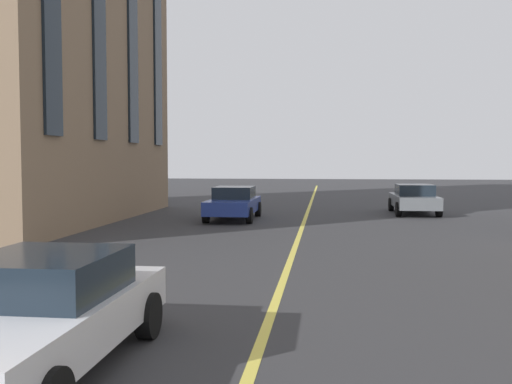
# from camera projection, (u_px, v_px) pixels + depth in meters

# --- Properties ---
(lane_centre_line) EXTENTS (80.00, 0.16, 0.01)m
(lane_centre_line) POSITION_uv_depth(u_px,v_px,m) (295.00, 247.00, 16.53)
(lane_centre_line) COLOR #D8C64C
(lane_centre_line) RESTS_ON ground_plane
(car_white_mid) EXTENTS (4.40, 1.95, 1.37)m
(car_white_mid) POSITION_uv_depth(u_px,v_px,m) (39.00, 313.00, 6.71)
(car_white_mid) COLOR silver
(car_white_mid) RESTS_ON ground_plane
(car_grey_near) EXTENTS (4.40, 1.95, 1.37)m
(car_grey_near) POSITION_uv_depth(u_px,v_px,m) (414.00, 199.00, 26.60)
(car_grey_near) COLOR slate
(car_grey_near) RESTS_ON ground_plane
(car_blue_parked_a) EXTENTS (4.40, 1.95, 1.37)m
(car_blue_parked_a) POSITION_uv_depth(u_px,v_px,m) (234.00, 203.00, 24.08)
(car_blue_parked_a) COLOR navy
(car_blue_parked_a) RESTS_ON ground_plane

